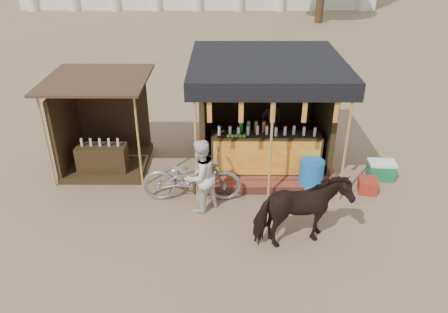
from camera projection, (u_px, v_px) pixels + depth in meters
name	position (u px, v px, depth m)	size (l,w,h in m)	color
ground	(224.00, 244.00, 8.57)	(120.00, 120.00, 0.00)	#846B4C
main_stall	(264.00, 127.00, 11.05)	(3.60, 3.61, 2.78)	#994632
secondary_stall	(99.00, 135.00, 11.04)	(2.40, 2.40, 2.38)	#382714
cow	(301.00, 212.00, 8.23)	(0.81, 1.78, 1.50)	black
motorbike	(192.00, 177.00, 9.71)	(0.77, 2.20, 1.16)	gray
bystander	(200.00, 176.00, 9.26)	(0.81, 0.63, 1.66)	silver
blue_barrel	(311.00, 176.00, 10.15)	(0.57, 0.57, 0.78)	blue
red_crate	(367.00, 185.00, 10.19)	(0.41, 0.43, 0.33)	maroon
cooler	(381.00, 170.00, 10.69)	(0.67, 0.49, 0.46)	#186F3E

